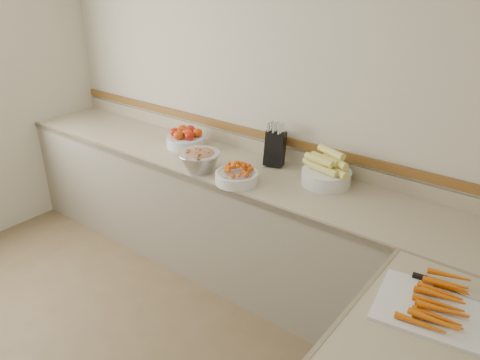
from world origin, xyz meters
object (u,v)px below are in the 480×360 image
Objects in this scene: corn_bowl at (326,172)px; cutting_board at (437,305)px; knife_block at (275,147)px; cherry_tomato_bowl at (237,175)px; rhubarb_bowl at (200,159)px; tomato_bowl at (186,138)px.

corn_bowl reaches higher than cutting_board.
cutting_board is at bearing -40.08° from corn_bowl.
cherry_tomato_bowl is (-0.03, -0.41, -0.08)m from knife_block.
rhubarb_bowl is (-0.32, -0.01, 0.03)m from cherry_tomato_bowl.
corn_bowl reaches higher than rhubarb_bowl.
rhubarb_bowl reaches higher than tomato_bowl.
rhubarb_bowl is at bearing 165.40° from cutting_board.
knife_block is 1.07× the size of tomato_bowl.
knife_block is 0.62× the size of cutting_board.
rhubarb_bowl is 0.55× the size of cutting_board.
cutting_board is (0.96, -0.80, -0.06)m from corn_bowl.
cutting_board is at bearing -17.88° from cherry_tomato_bowl.
cherry_tomato_bowl is 0.32m from rhubarb_bowl.
rhubarb_bowl is (-0.35, -0.41, -0.05)m from knife_block.
knife_block is at bearing 49.84° from rhubarb_bowl.
corn_bowl is (0.47, 0.34, 0.03)m from cherry_tomato_bowl.
tomato_bowl is at bearing 158.98° from cherry_tomato_bowl.
tomato_bowl is 0.85× the size of corn_bowl.
rhubarb_bowl is at bearing -130.16° from knife_block.
knife_block is 1.13× the size of cherry_tomato_bowl.
tomato_bowl is (-0.75, -0.13, -0.06)m from knife_block.
knife_block reaches higher than tomato_bowl.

